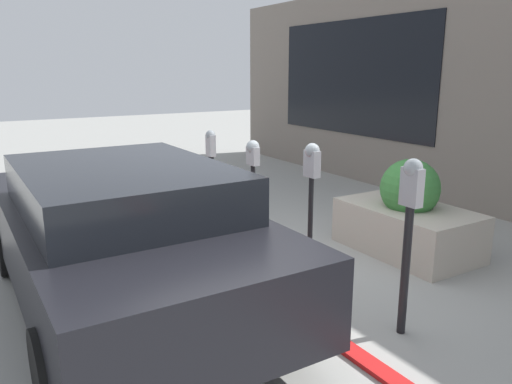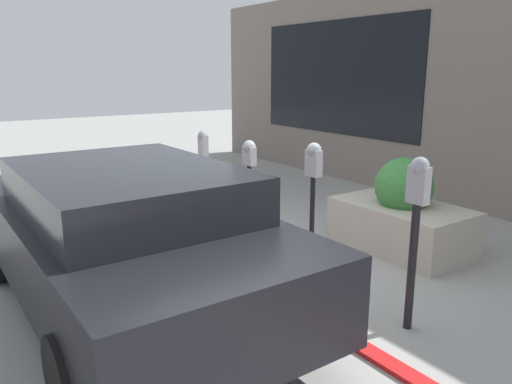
# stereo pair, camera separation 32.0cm
# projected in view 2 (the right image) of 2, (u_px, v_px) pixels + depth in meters

# --- Properties ---
(ground_plane) EXTENTS (40.00, 40.00, 0.00)m
(ground_plane) POSITION_uv_depth(u_px,v_px,m) (245.00, 273.00, 5.63)
(ground_plane) COLOR #999993
(curb_strip) EXTENTS (14.62, 0.16, 0.04)m
(curb_strip) POSITION_uv_depth(u_px,v_px,m) (239.00, 273.00, 5.58)
(curb_strip) COLOR red
(curb_strip) RESTS_ON ground_plane
(building_facade) EXTENTS (14.62, 0.17, 3.77)m
(building_facade) POSITION_uv_depth(u_px,v_px,m) (487.00, 93.00, 7.65)
(building_facade) COLOR slate
(building_facade) RESTS_ON ground_plane
(parking_meter_nearest) EXTENTS (0.18, 0.16, 1.55)m
(parking_meter_nearest) POSITION_uv_depth(u_px,v_px,m) (416.00, 214.00, 4.20)
(parking_meter_nearest) COLOR black
(parking_meter_nearest) RESTS_ON ground_plane
(parking_meter_second) EXTENTS (0.18, 0.15, 1.52)m
(parking_meter_second) POSITION_uv_depth(u_px,v_px,m) (313.00, 180.00, 5.12)
(parking_meter_second) COLOR black
(parking_meter_second) RESTS_ON ground_plane
(parking_meter_middle) EXTENTS (0.19, 0.16, 1.40)m
(parking_meter_middle) POSITION_uv_depth(u_px,v_px,m) (249.00, 169.00, 6.18)
(parking_meter_middle) COLOR black
(parking_meter_middle) RESTS_ON ground_plane
(parking_meter_fourth) EXTENTS (0.16, 0.13, 1.40)m
(parking_meter_fourth) POSITION_uv_depth(u_px,v_px,m) (204.00, 167.00, 7.17)
(parking_meter_fourth) COLOR black
(parking_meter_fourth) RESTS_ON ground_plane
(planter_box) EXTENTS (1.68, 1.01, 1.18)m
(planter_box) POSITION_uv_depth(u_px,v_px,m) (402.00, 215.00, 6.32)
(planter_box) COLOR #B2A899
(planter_box) RESTS_ON ground_plane
(parked_car_front) EXTENTS (4.43, 1.98, 1.41)m
(parked_car_front) POSITION_uv_depth(u_px,v_px,m) (124.00, 233.00, 4.66)
(parked_car_front) COLOR black
(parked_car_front) RESTS_ON ground_plane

